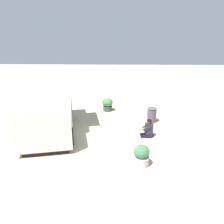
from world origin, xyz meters
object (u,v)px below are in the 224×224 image
food_truck (47,111)px  person_customer (148,130)px  planter_flowering_near (141,155)px  trash_bin (152,115)px  planter_flowering_far (108,104)px

food_truck → person_customer: 4.86m
planter_flowering_near → trash_bin: planter_flowering_near is taller
planter_flowering_near → trash_bin: size_ratio=1.02×
food_truck → person_customer: (4.79, -0.50, -0.72)m
trash_bin → person_customer: bearing=-103.1°
person_customer → planter_flowering_near: bearing=-103.1°
planter_flowering_far → food_truck: bearing=-134.0°
planter_flowering_near → food_truck: bearing=146.0°
planter_flowering_far → person_customer: bearing=-59.0°
planter_flowering_near → trash_bin: 4.20m
person_customer → planter_flowering_far: bearing=121.0°
planter_flowering_near → planter_flowering_far: planter_flowering_near is taller
food_truck → person_customer: food_truck is taller
planter_flowering_near → planter_flowering_far: (-1.47, 5.72, 0.00)m
planter_flowering_near → trash_bin: (0.95, 4.09, -0.00)m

